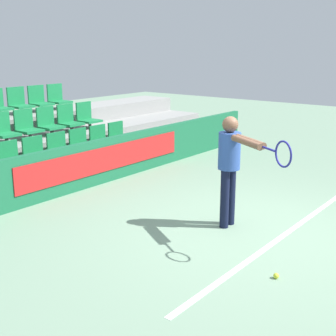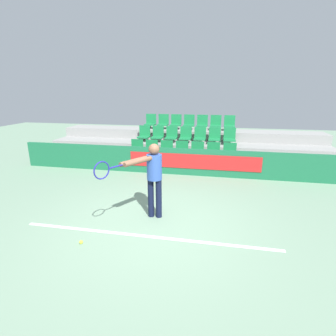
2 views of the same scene
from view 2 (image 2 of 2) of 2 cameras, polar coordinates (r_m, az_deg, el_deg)
ground_plane at (r=5.56m, az=-3.52°, el=-12.18°), size 30.00×30.00×0.00m
court_baseline at (r=5.17m, az=-4.84°, el=-14.54°), size 5.01×0.08×0.01m
barrier_wall at (r=8.54m, az=2.33°, el=1.43°), size 10.96×0.14×0.86m
bleacher_tier_front at (r=9.18m, az=2.80°, el=0.88°), size 10.56×1.02×0.36m
bleacher_tier_middle at (r=10.11m, az=3.67°, el=3.42°), size 10.56×1.02×0.73m
bleacher_tier_back at (r=11.06m, az=4.39°, el=5.53°), size 10.56×1.02×1.09m
stadium_chair_0 at (r=9.56m, az=-6.88°, el=4.13°), size 0.44×0.43×0.59m
stadium_chair_1 at (r=9.41m, az=-3.69°, el=4.01°), size 0.44×0.43×0.59m
stadium_chair_2 at (r=9.28m, az=-0.40°, el=3.87°), size 0.44×0.43×0.59m
stadium_chair_3 at (r=9.19m, az=2.96°, el=3.72°), size 0.44×0.43×0.59m
stadium_chair_4 at (r=9.13m, az=6.37°, el=3.55°), size 0.44×0.43×0.59m
stadium_chair_5 at (r=9.11m, az=9.82°, el=3.37°), size 0.44×0.43×0.59m
stadium_chair_6 at (r=9.11m, az=13.27°, el=3.18°), size 0.44×0.43×0.59m
stadium_chair_7 at (r=10.45m, az=-5.23°, el=7.29°), size 0.44×0.43×0.59m
stadium_chair_8 at (r=10.31m, az=-2.27°, el=7.22°), size 0.44×0.43×0.59m
stadium_chair_9 at (r=10.20m, az=0.75°, el=7.12°), size 0.44×0.43×0.59m
stadium_chair_10 at (r=10.11m, az=3.83°, el=7.01°), size 0.44×0.43×0.59m
stadium_chair_11 at (r=10.06m, az=6.96°, el=6.87°), size 0.44×0.43×0.59m
stadium_chair_12 at (r=10.04m, az=10.10°, el=6.71°), size 0.44×0.43×0.59m
stadium_chair_13 at (r=10.04m, az=13.25°, el=6.53°), size 0.44×0.43×0.59m
stadium_chair_14 at (r=11.37m, az=-3.82°, el=9.94°), size 0.44×0.43×0.59m
stadium_chair_15 at (r=11.24m, az=-1.08°, el=9.90°), size 0.44×0.43×0.59m
stadium_chair_16 at (r=11.14m, az=1.72°, el=9.83°), size 0.44×0.43×0.59m
stadium_chair_17 at (r=11.06m, az=4.57°, el=9.74°), size 0.44×0.43×0.59m
stadium_chair_18 at (r=11.02m, az=7.45°, el=9.62°), size 0.44×0.43×0.59m
stadium_chair_19 at (r=10.99m, az=10.34°, el=9.48°), size 0.44×0.43×0.59m
stadium_chair_20 at (r=11.00m, az=13.23°, el=9.31°), size 0.44×0.43×0.59m
tennis_player at (r=5.43m, az=-3.58°, el=-1.19°), size 0.90×1.41×1.63m
tennis_ball at (r=5.17m, az=-18.40°, el=-15.05°), size 0.07×0.07×0.07m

